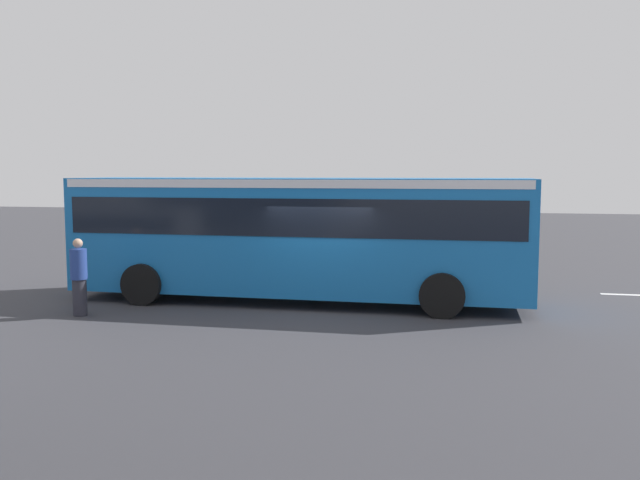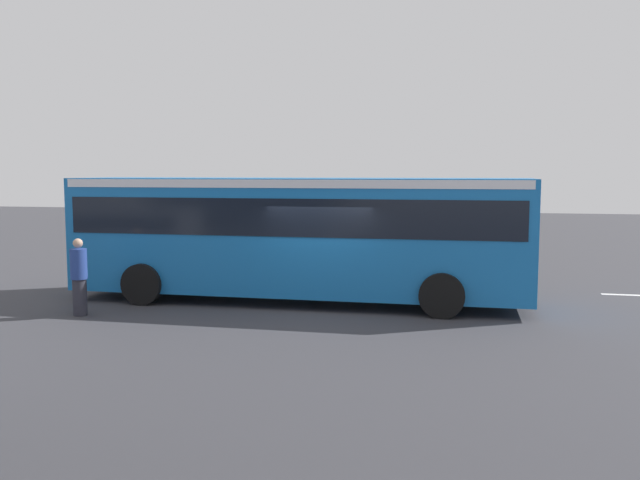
% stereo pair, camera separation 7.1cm
% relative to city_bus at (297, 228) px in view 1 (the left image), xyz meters
% --- Properties ---
extents(ground, '(80.00, 80.00, 0.00)m').
position_rel_city_bus_xyz_m(ground, '(-0.84, 0.74, -1.88)').
color(ground, '#38383D').
extents(city_bus, '(11.54, 2.85, 3.15)m').
position_rel_city_bus_xyz_m(city_bus, '(0.00, 0.00, 0.00)').
color(city_bus, '#196BB7').
rests_on(city_bus, ground).
extents(pedestrian, '(0.38, 0.38, 1.79)m').
position_rel_city_bus_xyz_m(pedestrian, '(4.51, 2.72, -1.00)').
color(pedestrian, '#2D2D38').
rests_on(pedestrian, ground).
extents(traffic_sign, '(0.08, 0.60, 2.80)m').
position_rel_city_bus_xyz_m(traffic_sign, '(3.81, -3.48, 0.01)').
color(traffic_sign, slate).
rests_on(traffic_sign, ground).
extents(lane_dash_leftmost, '(2.00, 0.20, 0.01)m').
position_rel_city_bus_xyz_m(lane_dash_leftmost, '(-8.84, -2.66, -1.88)').
color(lane_dash_leftmost, silver).
rests_on(lane_dash_leftmost, ground).
extents(lane_dash_left, '(2.00, 0.20, 0.01)m').
position_rel_city_bus_xyz_m(lane_dash_left, '(-4.84, -2.66, -1.88)').
color(lane_dash_left, silver).
rests_on(lane_dash_left, ground).
extents(lane_dash_centre, '(2.00, 0.20, 0.01)m').
position_rel_city_bus_xyz_m(lane_dash_centre, '(-0.84, -2.66, -1.88)').
color(lane_dash_centre, silver).
rests_on(lane_dash_centre, ground).
extents(lane_dash_right, '(2.00, 0.20, 0.01)m').
position_rel_city_bus_xyz_m(lane_dash_right, '(3.16, -2.66, -1.88)').
color(lane_dash_right, silver).
rests_on(lane_dash_right, ground).
extents(lane_dash_rightmost, '(2.00, 0.20, 0.01)m').
position_rel_city_bus_xyz_m(lane_dash_rightmost, '(7.16, -2.66, -1.88)').
color(lane_dash_rightmost, silver).
rests_on(lane_dash_rightmost, ground).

